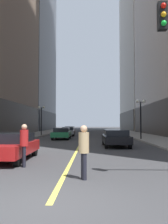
% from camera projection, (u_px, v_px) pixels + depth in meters
% --- Properties ---
extents(ground_plane, '(200.00, 200.00, 0.00)m').
position_uv_depth(ground_plane, '(85.00, 134.00, 40.20)').
color(ground_plane, '#38383A').
extents(sidewalk_left, '(4.50, 78.00, 0.15)m').
position_uv_depth(sidewalk_left, '(36.00, 134.00, 40.43)').
color(sidewalk_left, gray).
rests_on(sidewalk_left, ground).
extents(sidewalk_right, '(4.50, 78.00, 0.15)m').
position_uv_depth(sidewalk_right, '(135.00, 134.00, 39.98)').
color(sidewalk_right, gray).
rests_on(sidewalk_right, ground).
extents(lane_centre_stripe, '(0.16, 70.00, 0.01)m').
position_uv_depth(lane_centre_stripe, '(85.00, 134.00, 40.20)').
color(lane_centre_stripe, '#E5D64C').
rests_on(lane_centre_stripe, ground).
extents(building_left_far, '(14.22, 26.00, 61.81)m').
position_uv_depth(building_left_far, '(25.00, 20.00, 67.15)').
color(building_left_far, slate).
rests_on(building_left_far, ground).
extents(car_red, '(1.94, 4.74, 1.32)m').
position_uv_depth(car_red, '(11.00, 145.00, 11.79)').
color(car_red, '#B21919').
rests_on(car_red, ground).
extents(car_black, '(1.95, 4.63, 1.32)m').
position_uv_depth(car_black, '(116.00, 137.00, 18.75)').
color(car_black, black).
rests_on(car_black, ground).
extents(car_green, '(2.01, 4.63, 1.32)m').
position_uv_depth(car_green, '(62.00, 133.00, 27.69)').
color(car_green, '#196038').
rests_on(car_green, ground).
extents(car_grey, '(2.04, 4.83, 1.32)m').
position_uv_depth(car_grey, '(68.00, 131.00, 35.43)').
color(car_grey, slate).
rests_on(car_grey, ground).
extents(car_maroon, '(1.77, 4.24, 1.32)m').
position_uv_depth(car_maroon, '(70.00, 130.00, 43.09)').
color(car_maroon, maroon).
rests_on(car_maroon, ground).
extents(pedestrian_in_red_jacket, '(0.44, 0.44, 1.77)m').
position_uv_depth(pedestrian_in_red_jacket, '(24.00, 142.00, 9.98)').
color(pedestrian_in_red_jacket, black).
rests_on(pedestrian_in_red_jacket, ground).
extents(pedestrian_in_tan_trench, '(0.43, 0.43, 1.74)m').
position_uv_depth(pedestrian_in_tan_trench, '(84.00, 148.00, 7.76)').
color(pedestrian_in_tan_trench, black).
rests_on(pedestrian_in_tan_trench, ground).
extents(street_lamp_left_far, '(1.06, 0.36, 4.43)m').
position_uv_depth(street_lamp_left_far, '(41.00, 114.00, 35.66)').
color(street_lamp_left_far, black).
rests_on(street_lamp_left_far, ground).
extents(street_lamp_right_mid, '(1.06, 0.36, 4.43)m').
position_uv_depth(street_lamp_right_mid, '(141.00, 110.00, 26.27)').
color(street_lamp_right_mid, black).
rests_on(street_lamp_right_mid, ground).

